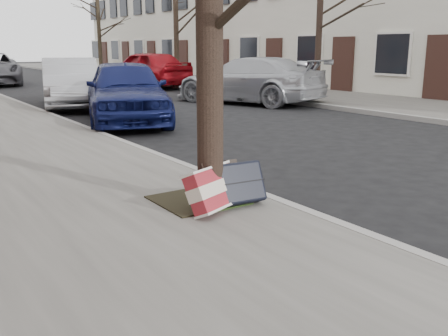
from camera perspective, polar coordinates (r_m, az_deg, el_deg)
ground at (r=5.92m, az=20.16°, el=-4.21°), size 120.00×120.00×0.00m
far_sidewalk at (r=22.13m, az=0.03°, el=9.35°), size 4.00×70.00×0.12m
house_far at (r=26.27m, az=8.87°, el=17.61°), size 6.70×40.00×7.20m
dirt_patch at (r=5.40m, az=-3.11°, el=-3.65°), size 0.85×0.85×0.02m
suitcase_red at (r=4.98m, az=-1.32°, el=-2.43°), size 0.68×0.53×0.46m
suitcase_navy at (r=5.16m, az=1.26°, el=-1.78°), size 0.64×0.41×0.47m
car_near_front at (r=11.91m, az=-11.15°, el=8.64°), size 3.06×4.67×1.48m
car_near_mid at (r=15.47m, az=-17.13°, el=9.30°), size 2.57×4.56×1.42m
car_far_front at (r=15.86m, az=2.81°, el=9.99°), size 3.52×5.32×1.43m
car_far_back at (r=22.28m, az=-8.91°, el=11.11°), size 2.72×4.93×1.59m
tree_far_a at (r=16.88m, az=10.91°, el=17.32°), size 0.20×0.20×5.50m
tree_far_b at (r=24.44m, az=-5.51°, el=16.01°), size 0.24×0.24×5.26m
tree_far_c at (r=33.51m, az=-14.08°, el=14.74°), size 0.24×0.24×4.91m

